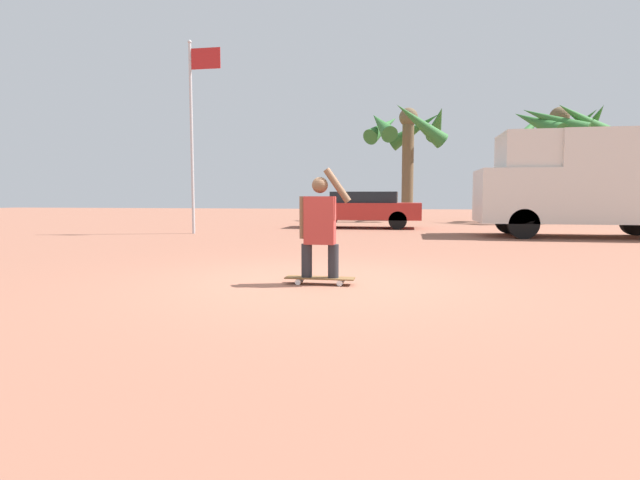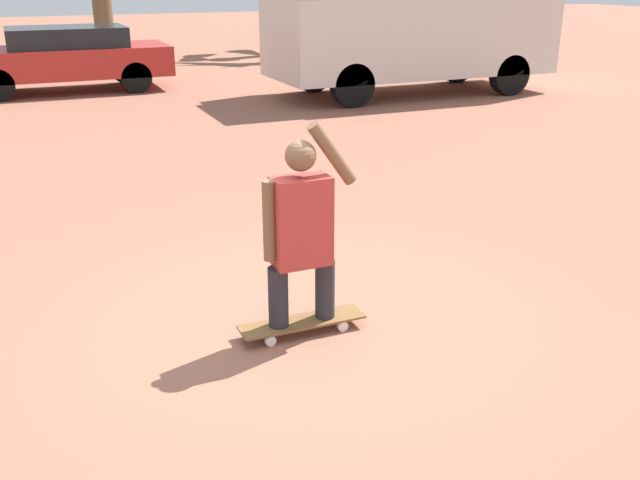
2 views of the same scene
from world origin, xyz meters
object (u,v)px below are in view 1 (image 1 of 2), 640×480
Objects in this scene: parked_car_red at (362,208)px; palm_tree_near_van at (558,130)px; flagpole at (194,122)px; skateboard at (320,279)px; person_skateboarder at (320,223)px; camper_van at (588,180)px; palm_tree_center_background at (407,131)px.

parked_car_red is 0.81× the size of palm_tree_near_van.
parked_car_red is at bearing 37.97° from flagpole.
skateboard is at bearing -113.42° from palm_tree_near_van.
person_skateboarder is 10.83m from camper_van.
flagpole is (-11.48, -0.68, 1.81)m from camper_van.
flagpole reaches higher than skateboard.
person_skateboarder is 12.00m from parked_car_red.
camper_van reaches higher than person_skateboarder.
palm_tree_center_background is at bearing 75.51° from parked_car_red.
skateboard is at bearing -56.87° from flagpole.
person_skateboarder reaches higher than parked_car_red.
camper_van is at bearing -24.84° from parked_car_red.
flagpole is at bearing -176.61° from camper_van.
camper_van is 7.39m from parked_car_red.
camper_van is (6.11, 8.91, 0.81)m from person_skateboarder.
camper_van reaches higher than skateboard.
person_skateboarder is 0.27× the size of palm_tree_near_van.
palm_tree_near_van is at bearing 66.58° from skateboard.
palm_tree_center_background is at bearing 56.90° from flagpole.
palm_tree_near_van reaches higher than skateboard.
palm_tree_near_van is 6.55m from palm_tree_center_background.
palm_tree_near_van reaches higher than camper_van.
skateboard is at bearing -124.43° from camper_van.
camper_van is 8.90m from palm_tree_near_van.
person_skateboarder is 0.33× the size of parked_car_red.
skateboard is 0.64× the size of person_skateboarder.
palm_tree_near_van is at bearing 33.60° from parked_car_red.
camper_van is 1.05× the size of palm_tree_center_background.
skateboard is 10.91m from camper_van.
palm_tree_near_van is (7.52, 17.35, 3.26)m from person_skateboarder.
palm_tree_near_van is at bearing 80.54° from camper_van.
skateboard is 19.32m from palm_tree_near_van.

